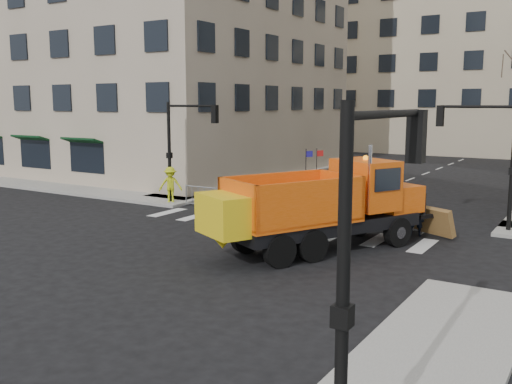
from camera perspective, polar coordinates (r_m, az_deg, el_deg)
The scene contains 14 objects.
ground at distance 20.32m, azimuth -5.00°, elevation -6.41°, with size 120.00×120.00×0.00m, color black.
sidewalk_back at distance 27.40m, azimuth 5.72°, elevation -2.25°, with size 64.00×5.00×0.15m, color gray.
building_left at distance 48.38m, azimuth -10.24°, elevation 17.87°, with size 24.00×22.00×26.00m, color tan.
building_far at distance 69.00m, azimuth 22.54°, elevation 13.79°, with size 30.00×18.00×24.00m, color tan.
traffic_light_left at distance 30.58m, azimuth -8.66°, elevation 3.83°, with size 0.18×0.18×5.40m, color black.
traffic_light_right at distance 25.51m, azimuth 24.26°, elevation 2.14°, with size 0.18×0.18×5.40m, color black.
traffic_light_near at distance 7.70m, azimuth 8.65°, elevation -11.45°, with size 0.18×0.18×5.40m, color black.
crowd_barriers at distance 26.86m, azimuth 3.45°, elevation -1.41°, with size 12.60×0.60×1.10m, color #9EA0A5, non-canonical shape.
plow_truck at distance 20.75m, azimuth 6.32°, elevation -1.22°, with size 6.88×10.16×3.89m.
cop_a at distance 23.96m, azimuth 15.69°, elevation -1.99°, with size 0.70×0.46×1.93m, color black.
cop_b at distance 24.14m, azimuth 14.38°, elevation -2.10°, with size 0.84×0.65×1.73m, color black.
cop_c at distance 23.75m, azimuth 13.91°, elevation -2.35°, with size 0.97×0.40×1.66m, color black.
worker at distance 30.41m, azimuth -8.55°, elevation 0.74°, with size 1.21×0.70×1.87m, color #BDC917.
newspaper_box at distance 26.08m, azimuth 11.83°, elevation -1.57°, with size 0.45×0.40×1.10m, color #AC0D17.
Camera 1 is at (11.80, -15.65, 5.37)m, focal length 40.00 mm.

